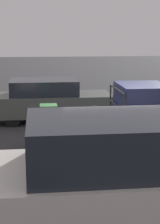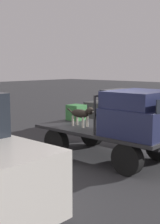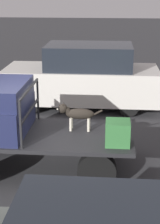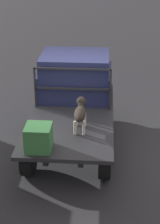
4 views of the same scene
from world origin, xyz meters
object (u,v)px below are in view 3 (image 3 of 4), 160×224
at_px(flatbed_truck, 44,143).
at_px(parked_pickup_far, 83,77).
at_px(dog, 76,113).
at_px(cargo_crate, 118,133).

height_order(flatbed_truck, parked_pickup_far, parked_pickup_far).
distance_m(flatbed_truck, dog, 0.94).
xyz_separation_m(flatbed_truck, parked_pickup_far, (-0.51, -4.44, 0.40)).
height_order(flatbed_truck, dog, dog).
distance_m(cargo_crate, parked_pickup_far, 5.01).
bearing_deg(dog, parked_pickup_far, -73.44).
distance_m(dog, cargo_crate, 1.14).
xyz_separation_m(dog, cargo_crate, (-0.89, 0.71, -0.13)).
bearing_deg(dog, flatbed_truck, 34.12).
bearing_deg(cargo_crate, dog, -38.52).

